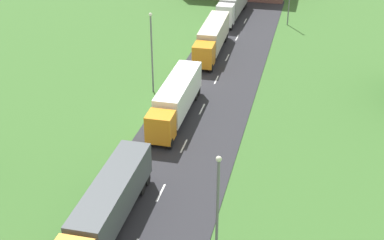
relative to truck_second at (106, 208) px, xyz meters
The scene contains 6 objects.
truck_second is the anchor object (origin of this frame).
truck_third 18.31m from the truck_second, 89.22° to the left, with size 2.57×13.03×3.64m.
truck_fourth 36.81m from the truck_second, 89.79° to the left, with size 2.81×13.65×3.74m.
truck_fifth 52.82m from the truck_second, 89.83° to the left, with size 2.84×13.68×3.77m.
lamppost_second 9.12m from the truck_second, 13.92° to the right, with size 0.36×0.36×8.92m.
lamppost_third 24.02m from the truck_second, 99.24° to the left, with size 0.36×0.36×9.07m.
Camera 1 is at (10.58, 2.77, 25.45)m, focal length 49.80 mm.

